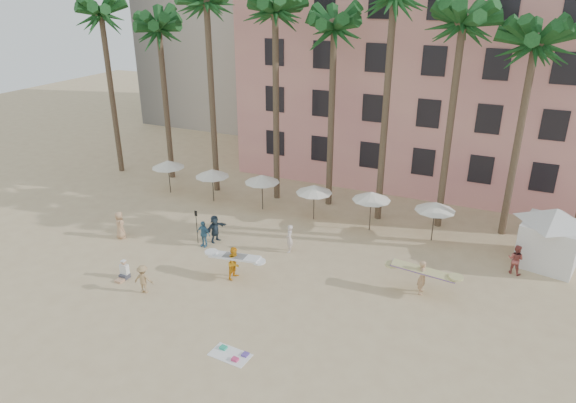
# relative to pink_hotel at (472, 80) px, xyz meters

# --- Properties ---
(ground) EXTENTS (120.00, 120.00, 0.00)m
(ground) POSITION_rel_pink_hotel_xyz_m (-7.00, -26.00, -8.00)
(ground) COLOR #D1B789
(ground) RESTS_ON ground
(pink_hotel) EXTENTS (35.00, 14.00, 16.00)m
(pink_hotel) POSITION_rel_pink_hotel_xyz_m (0.00, 0.00, 0.00)
(pink_hotel) COLOR #F9A797
(pink_hotel) RESTS_ON ground
(palm_row) EXTENTS (44.40, 5.40, 16.30)m
(palm_row) POSITION_rel_pink_hotel_xyz_m (-6.49, -11.00, 4.97)
(palm_row) COLOR brown
(palm_row) RESTS_ON ground
(umbrella_row) EXTENTS (22.50, 2.70, 2.73)m
(umbrella_row) POSITION_rel_pink_hotel_xyz_m (-10.00, -13.50, -5.67)
(umbrella_row) COLOR #332B23
(umbrella_row) RESTS_ON ground
(cabana) EXTENTS (5.36, 5.36, 3.50)m
(cabana) POSITION_rel_pink_hotel_xyz_m (6.58, -13.70, -5.93)
(cabana) COLOR silver
(cabana) RESTS_ON ground
(beach_towel) EXTENTS (1.87, 1.14, 0.14)m
(beach_towel) POSITION_rel_pink_hotel_xyz_m (-6.06, -28.15, -7.97)
(beach_towel) COLOR white
(beach_towel) RESTS_ON ground
(carrier_yellow) EXTENTS (3.29, 0.82, 1.92)m
(carrier_yellow) POSITION_rel_pink_hotel_xyz_m (0.55, -19.78, -6.93)
(carrier_yellow) COLOR tan
(carrier_yellow) RESTS_ON ground
(carrier_white) EXTENTS (2.92, 1.00, 1.87)m
(carrier_white) POSITION_rel_pink_hotel_xyz_m (-9.11, -22.43, -7.01)
(carrier_white) COLOR #FFAA1A
(carrier_white) RESTS_ON ground
(beachgoers) EXTENTS (24.12, 10.94, 1.80)m
(beachgoers) POSITION_rel_pink_hotel_xyz_m (-9.98, -20.03, -7.14)
(beachgoers) COLOR beige
(beachgoers) RESTS_ON ground
(paddle) EXTENTS (0.18, 0.04, 2.23)m
(paddle) POSITION_rel_pink_hotel_xyz_m (-13.30, -19.82, -6.59)
(paddle) COLOR black
(paddle) RESTS_ON ground
(seated_man) EXTENTS (0.47, 0.82, 1.07)m
(seated_man) POSITION_rel_pink_hotel_xyz_m (-14.67, -25.03, -7.63)
(seated_man) COLOR #3F3F4C
(seated_man) RESTS_ON ground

